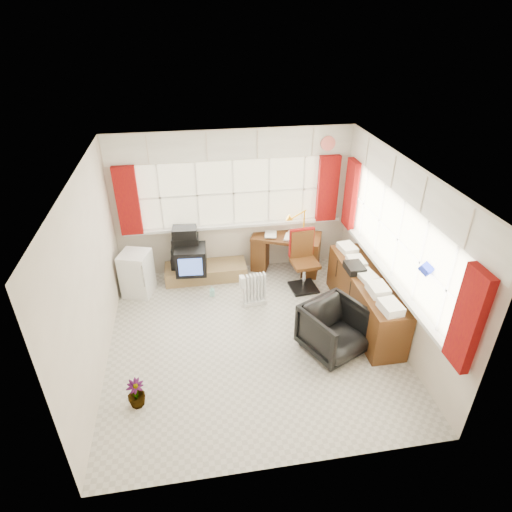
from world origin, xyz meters
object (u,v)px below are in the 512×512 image
(office_chair, at_px, (334,330))
(crt_tv, at_px, (191,260))
(task_chair, at_px, (303,257))
(tv_bench, at_px, (206,272))
(mini_fridge, at_px, (137,274))
(desk, at_px, (286,250))
(radiator, at_px, (254,292))
(desk_lamp, at_px, (304,216))
(credenza, at_px, (365,297))

(office_chair, xyz_separation_m, crt_tv, (-1.85, 1.96, 0.12))
(task_chair, xyz_separation_m, tv_bench, (-1.59, 0.49, -0.42))
(task_chair, distance_m, mini_fridge, 2.73)
(desk, height_order, radiator, desk)
(desk, bearing_deg, desk_lamp, 4.93)
(desk, xyz_separation_m, desk_lamp, (0.31, 0.03, 0.62))
(credenza, bearing_deg, desk_lamp, 108.05)
(tv_bench, relative_size, mini_fridge, 1.86)
(tv_bench, bearing_deg, desk_lamp, 3.49)
(office_chair, bearing_deg, radiator, 100.67)
(mini_fridge, bearing_deg, office_chair, -33.87)
(task_chair, xyz_separation_m, radiator, (-0.88, -0.40, -0.32))
(office_chair, height_order, mini_fridge, mini_fridge)
(desk, xyz_separation_m, radiator, (-0.73, -0.97, -0.16))
(office_chair, relative_size, credenza, 0.39)
(desk, xyz_separation_m, credenza, (0.84, -1.60, 0.02))
(radiator, height_order, credenza, credenza)
(desk_lamp, bearing_deg, task_chair, -104.78)
(desk, distance_m, tv_bench, 1.47)
(desk, bearing_deg, radiator, -126.98)
(office_chair, height_order, credenza, credenza)
(radiator, bearing_deg, tv_bench, 128.84)
(task_chair, bearing_deg, office_chair, -89.18)
(desk, height_order, crt_tv, desk)
(office_chair, distance_m, credenza, 0.89)
(desk, relative_size, task_chair, 1.27)
(office_chair, relative_size, crt_tv, 1.46)
(mini_fridge, bearing_deg, crt_tv, 8.01)
(desk_lamp, xyz_separation_m, radiator, (-1.03, -0.99, -0.78))
(desk_lamp, xyz_separation_m, crt_tv, (-1.99, -0.26, -0.52))
(radiator, height_order, crt_tv, crt_tv)
(desk, distance_m, office_chair, 2.20)
(task_chair, height_order, office_chair, task_chair)
(task_chair, distance_m, office_chair, 1.63)
(desk_lamp, bearing_deg, radiator, -136.20)
(mini_fridge, bearing_deg, desk, 7.93)
(desk_lamp, distance_m, task_chair, 0.77)
(desk, xyz_separation_m, mini_fridge, (-2.56, -0.36, -0.00))
(credenza, bearing_deg, mini_fridge, 159.91)
(desk, bearing_deg, mini_fridge, -172.07)
(task_chair, height_order, crt_tv, task_chair)
(office_chair, xyz_separation_m, mini_fridge, (-2.74, 1.84, 0.02))
(desk_lamp, relative_size, crt_tv, 0.88)
(desk_lamp, relative_size, office_chair, 0.60)
(desk_lamp, bearing_deg, credenza, -71.95)
(task_chair, bearing_deg, tv_bench, 162.87)
(desk_lamp, bearing_deg, mini_fridge, -172.39)
(crt_tv, bearing_deg, credenza, -28.52)
(radiator, bearing_deg, desk_lamp, 43.80)
(radiator, bearing_deg, mini_fridge, 161.62)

